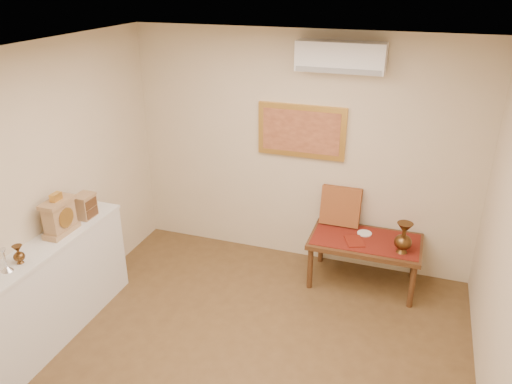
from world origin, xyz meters
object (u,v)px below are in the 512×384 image
at_px(display_ledge, 48,294).
at_px(brass_urn_tall, 404,235).
at_px(wooden_chest, 85,206).
at_px(low_table, 365,245).
at_px(mantel_clock, 60,216).

bearing_deg(display_ledge, brass_urn_tall, 29.38).
relative_size(brass_urn_tall, wooden_chest, 1.69).
relative_size(wooden_chest, low_table, 0.20).
relative_size(display_ledge, low_table, 1.68).
xyz_separation_m(display_ledge, wooden_chest, (0.03, 0.66, 0.61)).
distance_m(brass_urn_tall, wooden_chest, 3.24).
bearing_deg(mantel_clock, display_ledge, -92.63).
distance_m(display_ledge, wooden_chest, 0.90).
distance_m(display_ledge, low_table, 3.27).
bearing_deg(mantel_clock, low_table, 30.64).
relative_size(brass_urn_tall, display_ledge, 0.20).
relative_size(display_ledge, wooden_chest, 8.28).
bearing_deg(brass_urn_tall, low_table, 158.50).
bearing_deg(display_ledge, low_table, 35.10).
bearing_deg(brass_urn_tall, display_ledge, -150.62).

